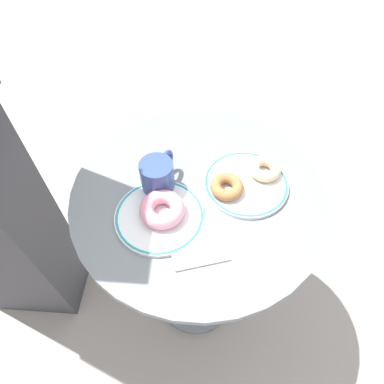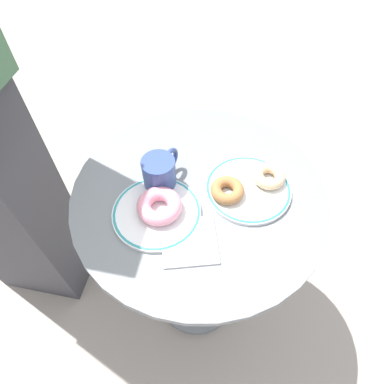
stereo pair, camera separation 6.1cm
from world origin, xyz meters
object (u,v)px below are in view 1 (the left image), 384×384
cafe_table (197,235)px  plate_right (246,183)px  donut_cinnamon (227,187)px  donut_pink_frosted (162,209)px  paper_napkin (197,241)px  plate_left (160,216)px  coffee_mug (158,176)px  donut_glazed (265,169)px

cafe_table → plate_right: 0.26m
donut_cinnamon → plate_right: bearing=2.6°
cafe_table → plate_right: (0.12, -0.03, 0.22)m
plate_right → donut_cinnamon: donut_cinnamon is taller
donut_pink_frosted → paper_napkin: size_ratio=0.88×
cafe_table → paper_napkin: 0.26m
donut_pink_frosted → cafe_table: bearing=17.4°
plate_left → donut_cinnamon: (0.18, 0.00, 0.02)m
donut_pink_frosted → paper_napkin: (0.04, -0.09, -0.03)m
plate_right → donut_pink_frosted: bearing=-179.3°
coffee_mug → plate_left: bearing=-110.3°
plate_right → paper_napkin: (-0.18, -0.10, -0.00)m
donut_glazed → plate_left: bearing=-177.7°
plate_left → coffee_mug: (0.03, 0.09, 0.04)m
plate_left → donut_cinnamon: 0.18m
plate_left → donut_cinnamon: size_ratio=2.56×
donut_pink_frosted → plate_right: bearing=0.7°
donut_pink_frosted → coffee_mug: size_ratio=1.02×
cafe_table → donut_glazed: size_ratio=8.95×
cafe_table → plate_left: plate_left is taller
donut_glazed → paper_napkin: donut_glazed is taller
donut_glazed → donut_cinnamon: bearing=-174.4°
cafe_table → coffee_mug: (-0.08, 0.05, 0.26)m
cafe_table → donut_glazed: donut_glazed is taller
plate_right → donut_cinnamon: bearing=-177.4°
paper_napkin → coffee_mug: (-0.02, 0.18, 0.04)m
plate_right → coffee_mug: 0.22m
plate_left → donut_pink_frosted: donut_pink_frosted is taller
paper_napkin → coffee_mug: coffee_mug is taller
donut_pink_frosted → donut_cinnamon: (0.17, 0.00, -0.00)m
cafe_table → donut_cinnamon: size_ratio=8.95×
cafe_table → donut_pink_frosted: bearing=-162.6°
cafe_table → donut_glazed: (0.17, -0.02, 0.24)m
donut_cinnamon → coffee_mug: bearing=149.1°
cafe_table → donut_cinnamon: (0.06, -0.03, 0.24)m
donut_pink_frosted → donut_glazed: bearing=2.3°
paper_napkin → coffee_mug: bearing=96.4°
donut_pink_frosted → donut_glazed: (0.28, 0.01, -0.00)m
plate_right → coffee_mug: size_ratio=2.05×
donut_glazed → coffee_mug: 0.27m
paper_napkin → donut_pink_frosted: bearing=114.9°
plate_right → donut_glazed: donut_glazed is taller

